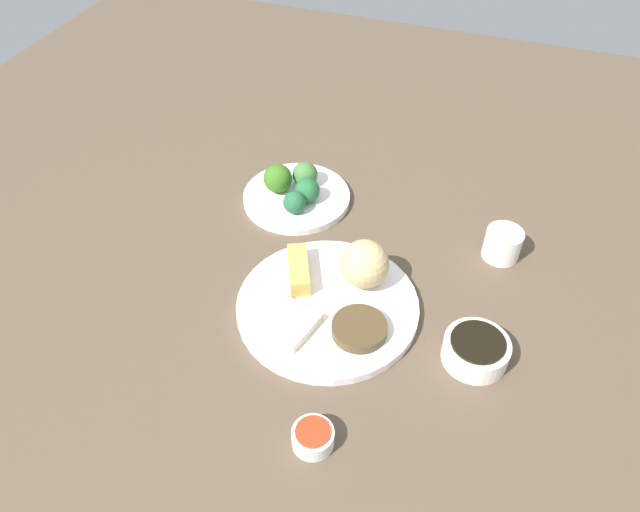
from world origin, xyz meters
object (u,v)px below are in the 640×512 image
sauce_ramekin_sweet_and_sour (313,438)px  teacup (503,244)px  broccoli_plate (297,197)px  soy_sauce_bowl (476,351)px  main_plate (328,306)px

sauce_ramekin_sweet_and_sour → teacup: (0.19, 0.45, 0.01)m
broccoli_plate → teacup: teacup is taller
broccoli_plate → sauce_ramekin_sweet_and_sour: (0.21, -0.47, 0.01)m
teacup → soy_sauce_bowl: bearing=-91.5°
sauce_ramekin_sweet_and_sour → teacup: 0.49m
broccoli_plate → soy_sauce_bowl: soy_sauce_bowl is taller
soy_sauce_bowl → teacup: 0.24m
teacup → broccoli_plate: bearing=176.7°
teacup → sauce_ramekin_sweet_and_sour: bearing=-112.6°
main_plate → soy_sauce_bowl: soy_sauce_bowl is taller
main_plate → sauce_ramekin_sweet_and_sour: 0.24m
main_plate → teacup: size_ratio=4.57×
main_plate → soy_sauce_bowl: bearing=-4.1°
main_plate → broccoli_plate: main_plate is taller
broccoli_plate → teacup: (0.40, -0.02, 0.02)m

